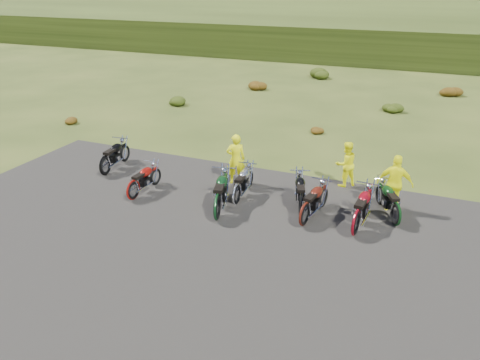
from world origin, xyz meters
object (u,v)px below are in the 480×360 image
at_px(motorcycle_0, 107,176).
at_px(motorcycle_3, 237,205).
at_px(person_middle, 236,160).
at_px(motorcycle_7, 394,225).

distance_m(motorcycle_0, motorcycle_3, 5.43).
bearing_deg(person_middle, motorcycle_7, 143.83).
relative_size(motorcycle_3, person_middle, 1.11).
height_order(motorcycle_3, motorcycle_7, motorcycle_7).
bearing_deg(motorcycle_3, motorcycle_7, -87.14).
xyz_separation_m(motorcycle_7, person_middle, (-5.57, 1.01, 0.90)).
height_order(motorcycle_0, motorcycle_7, motorcycle_0).
distance_m(motorcycle_0, person_middle, 4.96).
relative_size(motorcycle_0, motorcycle_7, 1.05).
relative_size(motorcycle_3, motorcycle_7, 1.00).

